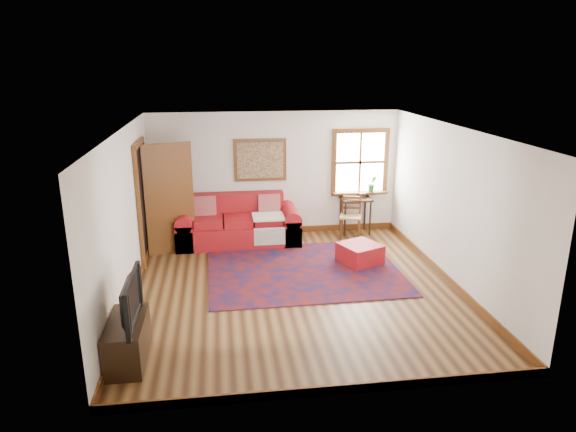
{
  "coord_description": "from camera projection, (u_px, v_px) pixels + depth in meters",
  "views": [
    {
      "loc": [
        -1.11,
        -7.35,
        3.45
      ],
      "look_at": [
        -0.03,
        0.6,
        1.01
      ],
      "focal_mm": 32.0,
      "sensor_mm": 36.0,
      "label": 1
    }
  ],
  "objects": [
    {
      "name": "framed_artwork",
      "position": [
        260.0,
        160.0,
        10.19
      ],
      "size": [
        1.05,
        0.07,
        0.85
      ],
      "color": "brown",
      "rests_on": "ground"
    },
    {
      "name": "doorway",
      "position": [
        159.0,
        199.0,
        9.21
      ],
      "size": [
        0.89,
        1.08,
        2.14
      ],
      "color": "black",
      "rests_on": "ground"
    },
    {
      "name": "television",
      "position": [
        125.0,
        300.0,
        5.9
      ],
      "size": [
        0.13,
        0.99,
        0.57
      ],
      "primitive_type": "imported",
      "rotation": [
        0.0,
        0.0,
        1.57
      ],
      "color": "black",
      "rests_on": "media_cabinet"
    },
    {
      "name": "media_cabinet",
      "position": [
        127.0,
        341.0,
        6.08
      ],
      "size": [
        0.43,
        0.95,
        0.52
      ],
      "primitive_type": "cube",
      "color": "black",
      "rests_on": "ground"
    },
    {
      "name": "persian_rug",
      "position": [
        304.0,
        270.0,
        8.76
      ],
      "size": [
        3.26,
        2.62,
        0.02
      ],
      "primitive_type": "cube",
      "rotation": [
        0.0,
        0.0,
        0.01
      ],
      "color": "#5E110D",
      "rests_on": "ground"
    },
    {
      "name": "red_leather_sofa",
      "position": [
        238.0,
        227.0,
        10.09
      ],
      "size": [
        2.38,
        0.98,
        0.93
      ],
      "color": "maroon",
      "rests_on": "ground"
    },
    {
      "name": "red_ottoman",
      "position": [
        360.0,
        254.0,
        9.05
      ],
      "size": [
        0.83,
        0.83,
        0.36
      ],
      "primitive_type": "cube",
      "rotation": [
        0.0,
        0.0,
        0.41
      ],
      "color": "maroon",
      "rests_on": "ground"
    },
    {
      "name": "candle_hurricane",
      "position": [
        134.0,
        301.0,
        6.32
      ],
      "size": [
        0.12,
        0.12,
        0.18
      ],
      "color": "silver",
      "rests_on": "media_cabinet"
    },
    {
      "name": "room_envelope",
      "position": [
        295.0,
        186.0,
        7.64
      ],
      "size": [
        5.04,
        5.54,
        2.52
      ],
      "color": "silver",
      "rests_on": "ground"
    },
    {
      "name": "ladder_back_chair",
      "position": [
        351.0,
        214.0,
        10.34
      ],
      "size": [
        0.52,
        0.51,
        0.89
      ],
      "color": "tan",
      "rests_on": "ground"
    },
    {
      "name": "side_table",
      "position": [
        356.0,
        204.0,
        10.54
      ],
      "size": [
        0.63,
        0.47,
        0.75
      ],
      "color": "black",
      "rests_on": "ground"
    },
    {
      "name": "ground",
      "position": [
        295.0,
        288.0,
        8.11
      ],
      "size": [
        5.5,
        5.5,
        0.0
      ],
      "primitive_type": "plane",
      "color": "#3A210F",
      "rests_on": "ground"
    },
    {
      "name": "window",
      "position": [
        361.0,
        169.0,
        10.52
      ],
      "size": [
        1.18,
        0.2,
        1.38
      ],
      "color": "white",
      "rests_on": "ground"
    }
  ]
}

